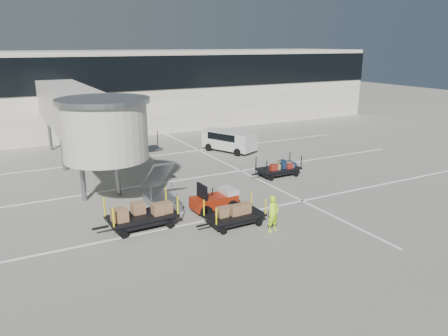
{
  "coord_description": "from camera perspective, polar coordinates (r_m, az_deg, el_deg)",
  "views": [
    {
      "loc": [
        -9.1,
        -16.66,
        8.69
      ],
      "look_at": [
        1.98,
        4.01,
        2.0
      ],
      "focal_mm": 35.0,
      "sensor_mm": 36.0,
      "label": 1
    }
  ],
  "objects": [
    {
      "name": "ground",
      "position": [
        20.88,
        0.42,
        -8.68
      ],
      "size": [
        140.0,
        140.0,
        0.0
      ],
      "primitive_type": "plane",
      "color": "#A6A294",
      "rests_on": "ground"
    },
    {
      "name": "lane_markings",
      "position": [
        28.68,
        -9.74,
        -1.94
      ],
      "size": [
        40.0,
        30.0,
        0.02
      ],
      "color": "white",
      "rests_on": "ground"
    },
    {
      "name": "terminal",
      "position": [
        47.64,
        -17.73,
        9.66
      ],
      "size": [
        64.0,
        12.11,
        15.2
      ],
      "color": "#F0E7CF",
      "rests_on": "ground"
    },
    {
      "name": "jet_bridge",
      "position": [
        29.71,
        -18.05,
        6.61
      ],
      "size": [
        5.7,
        20.4,
        6.03
      ],
      "color": "beige",
      "rests_on": "ground"
    },
    {
      "name": "baggage_tug",
      "position": [
        23.48,
        -1.17,
        -4.27
      ],
      "size": [
        2.53,
        1.65,
        1.62
      ],
      "rotation": [
        0.0,
        0.0,
        0.04
      ],
      "color": "maroon",
      "rests_on": "ground"
    },
    {
      "name": "suitcase_cart",
      "position": [
        29.9,
        7.22,
        -0.1
      ],
      "size": [
        3.6,
        1.48,
        1.41
      ],
      "rotation": [
        0.0,
        0.0,
        -0.01
      ],
      "color": "black",
      "rests_on": "ground"
    },
    {
      "name": "box_cart_near",
      "position": [
        21.67,
        1.46,
        -6.21
      ],
      "size": [
        3.55,
        1.48,
        1.39
      ],
      "rotation": [
        0.0,
        0.0,
        0.02
      ],
      "color": "black",
      "rests_on": "ground"
    },
    {
      "name": "box_cart_far",
      "position": [
        21.78,
        -10.38,
        -6.13
      ],
      "size": [
        4.1,
        1.75,
        1.6
      ],
      "rotation": [
        0.0,
        0.0,
        0.03
      ],
      "color": "black",
      "rests_on": "ground"
    },
    {
      "name": "ground_worker",
      "position": [
        21.05,
        6.45,
        -5.93
      ],
      "size": [
        0.72,
        0.55,
        1.79
      ],
      "primitive_type": "imported",
      "rotation": [
        0.0,
        0.0,
        0.2
      ],
      "color": "#BCFF1A",
      "rests_on": "ground"
    },
    {
      "name": "minivan",
      "position": [
        36.46,
        0.53,
        3.77
      ],
      "size": [
        3.5,
        4.82,
        1.7
      ],
      "rotation": [
        0.0,
        0.0,
        0.43
      ],
      "color": "silver",
      "rests_on": "ground"
    }
  ]
}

